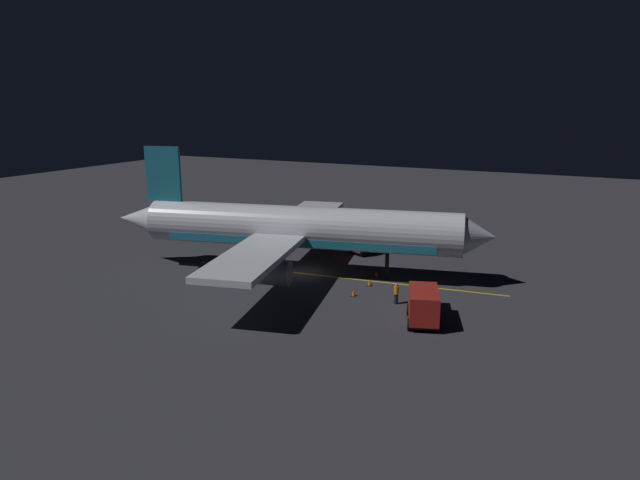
{
  "coord_description": "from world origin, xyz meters",
  "views": [
    {
      "loc": [
        45.93,
        24.61,
        16.02
      ],
      "look_at": [
        0.0,
        2.0,
        3.5
      ],
      "focal_mm": 32.02,
      "sensor_mm": 36.0,
      "label": 1
    }
  ],
  "objects_px": {
    "airliner": "(295,229)",
    "traffic_cone_near_left": "(370,283)",
    "traffic_cone_near_right": "(376,274)",
    "traffic_cone_under_wing": "(354,293)",
    "ground_crew_worker": "(396,293)",
    "baggage_truck": "(423,304)",
    "catering_truck": "(372,241)"
  },
  "relations": [
    {
      "from": "baggage_truck",
      "to": "traffic_cone_under_wing",
      "type": "distance_m",
      "value": 7.36
    },
    {
      "from": "airliner",
      "to": "traffic_cone_under_wing",
      "type": "height_order",
      "value": "airliner"
    },
    {
      "from": "airliner",
      "to": "ground_crew_worker",
      "type": "height_order",
      "value": "airliner"
    },
    {
      "from": "airliner",
      "to": "traffic_cone_near_left",
      "type": "height_order",
      "value": "airliner"
    },
    {
      "from": "airliner",
      "to": "baggage_truck",
      "type": "xyz_separation_m",
      "value": [
        6.37,
        14.35,
        -3.03
      ]
    },
    {
      "from": "airliner",
      "to": "ground_crew_worker",
      "type": "distance_m",
      "value": 12.54
    },
    {
      "from": "ground_crew_worker",
      "to": "traffic_cone_near_right",
      "type": "bearing_deg",
      "value": -146.97
    },
    {
      "from": "airliner",
      "to": "traffic_cone_near_right",
      "type": "xyz_separation_m",
      "value": [
        -2.35,
        7.38,
        -4.09
      ]
    },
    {
      "from": "traffic_cone_under_wing",
      "to": "ground_crew_worker",
      "type": "bearing_deg",
      "value": 86.81
    },
    {
      "from": "ground_crew_worker",
      "to": "traffic_cone_near_left",
      "type": "height_order",
      "value": "ground_crew_worker"
    },
    {
      "from": "baggage_truck",
      "to": "traffic_cone_near_right",
      "type": "bearing_deg",
      "value": -141.38
    },
    {
      "from": "traffic_cone_near_right",
      "to": "baggage_truck",
      "type": "bearing_deg",
      "value": 38.62
    },
    {
      "from": "airliner",
      "to": "traffic_cone_near_left",
      "type": "xyz_separation_m",
      "value": [
        0.42,
        7.78,
        -4.09
      ]
    },
    {
      "from": "airliner",
      "to": "ground_crew_worker",
      "type": "bearing_deg",
      "value": 71.31
    },
    {
      "from": "ground_crew_worker",
      "to": "baggage_truck",
      "type": "bearing_deg",
      "value": 49.42
    },
    {
      "from": "airliner",
      "to": "ground_crew_worker",
      "type": "relative_size",
      "value": 20.97
    },
    {
      "from": "traffic_cone_near_left",
      "to": "traffic_cone_near_right",
      "type": "height_order",
      "value": "same"
    },
    {
      "from": "traffic_cone_near_right",
      "to": "traffic_cone_under_wing",
      "type": "height_order",
      "value": "same"
    },
    {
      "from": "ground_crew_worker",
      "to": "traffic_cone_near_right",
      "type": "relative_size",
      "value": 3.16
    },
    {
      "from": "ground_crew_worker",
      "to": "airliner",
      "type": "bearing_deg",
      "value": -108.69
    },
    {
      "from": "traffic_cone_under_wing",
      "to": "airliner",
      "type": "bearing_deg",
      "value": -115.68
    },
    {
      "from": "catering_truck",
      "to": "traffic_cone_near_left",
      "type": "distance_m",
      "value": 11.75
    },
    {
      "from": "catering_truck",
      "to": "traffic_cone_near_right",
      "type": "distance_m",
      "value": 9.04
    },
    {
      "from": "baggage_truck",
      "to": "traffic_cone_near_left",
      "type": "bearing_deg",
      "value": -132.13
    },
    {
      "from": "ground_crew_worker",
      "to": "traffic_cone_near_right",
      "type": "distance_m",
      "value": 7.44
    },
    {
      "from": "baggage_truck",
      "to": "traffic_cone_under_wing",
      "type": "height_order",
      "value": "baggage_truck"
    },
    {
      "from": "airliner",
      "to": "ground_crew_worker",
      "type": "xyz_separation_m",
      "value": [
        3.86,
        11.42,
        -3.45
      ]
    },
    {
      "from": "traffic_cone_near_right",
      "to": "traffic_cone_under_wing",
      "type": "bearing_deg",
      "value": 2.02
    },
    {
      "from": "traffic_cone_near_left",
      "to": "catering_truck",
      "type": "bearing_deg",
      "value": -159.67
    },
    {
      "from": "catering_truck",
      "to": "airliner",
      "type": "bearing_deg",
      "value": -19.34
    },
    {
      "from": "traffic_cone_near_right",
      "to": "traffic_cone_under_wing",
      "type": "distance_m",
      "value": 6.01
    },
    {
      "from": "catering_truck",
      "to": "traffic_cone_near_left",
      "type": "relative_size",
      "value": 11.11
    }
  ]
}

